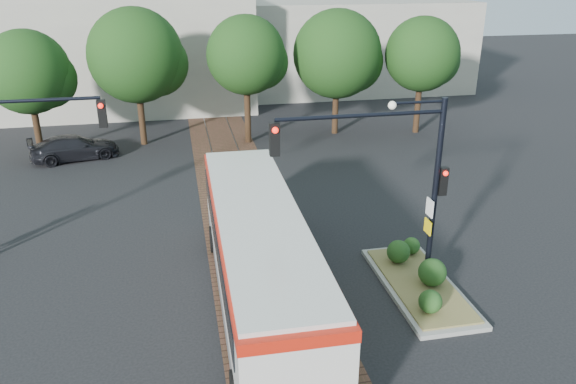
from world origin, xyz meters
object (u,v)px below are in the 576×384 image
at_px(signal_pole_left, 3,153).
at_px(parked_car, 74,147).
at_px(traffic_island, 419,277).
at_px(city_bus, 259,253).
at_px(signal_pole_main, 399,168).

distance_m(signal_pole_left, parked_car, 11.22).
distance_m(traffic_island, signal_pole_left, 14.50).
height_order(city_bus, parked_car, city_bus).
xyz_separation_m(city_bus, signal_pole_main, (4.27, 0.02, 2.40)).
height_order(traffic_island, signal_pole_left, signal_pole_left).
xyz_separation_m(signal_pole_main, signal_pole_left, (-12.23, 4.80, -0.29)).
bearing_deg(signal_pole_main, signal_pole_left, 158.55).
bearing_deg(parked_car, signal_pole_left, 163.24).
relative_size(signal_pole_left, parked_car, 1.32).
bearing_deg(traffic_island, signal_pole_left, 159.64).
xyz_separation_m(city_bus, parked_car, (-7.61, 15.57, -1.10)).
xyz_separation_m(traffic_island, signal_pole_main, (-0.96, 0.09, 3.83)).
bearing_deg(traffic_island, city_bus, 179.23).
distance_m(city_bus, signal_pole_left, 9.54).
distance_m(city_bus, parked_car, 17.36).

